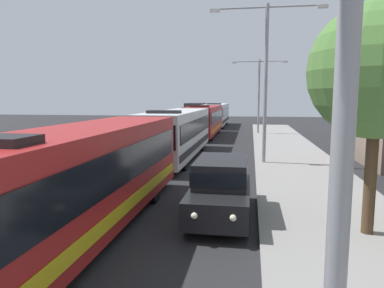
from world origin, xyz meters
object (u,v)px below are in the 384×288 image
at_px(bus_second_in_line, 178,132).
at_px(bus_fourth_in_line, 217,114).
at_px(white_suv, 221,185).
at_px(roadside_tree, 377,72).
at_px(box_truck_oncoming, 195,113).
at_px(streetlamp_far, 259,88).
at_px(bus_middle, 205,120).
at_px(streetlamp_mid, 266,67).
at_px(bus_lead, 83,176).

distance_m(bus_second_in_line, bus_fourth_in_line, 26.53).
relative_size(bus_fourth_in_line, white_suv, 2.54).
bearing_deg(white_suv, roadside_tree, -16.04).
height_order(box_truck_oncoming, streetlamp_far, streetlamp_far).
xyz_separation_m(bus_middle, streetlamp_mid, (5.40, -14.87, 3.89)).
xyz_separation_m(bus_second_in_line, white_suv, (3.70, -10.99, -0.66)).
height_order(streetlamp_far, roadside_tree, streetlamp_far).
bearing_deg(roadside_tree, bus_lead, -172.79).
distance_m(streetlamp_far, roadside_tree, 28.54).
height_order(bus_lead, bus_fourth_in_line, same).
bearing_deg(streetlamp_mid, bus_second_in_line, 165.26).
xyz_separation_m(bus_fourth_in_line, roadside_tree, (7.85, -38.71, 2.86)).
height_order(streetlamp_mid, streetlamp_far, streetlamp_mid).
relative_size(bus_fourth_in_line, roadside_tree, 1.98).
bearing_deg(bus_lead, streetlamp_far, 79.61).
bearing_deg(streetlamp_mid, bus_middle, 109.95).
height_order(box_truck_oncoming, streetlamp_mid, streetlamp_mid).
bearing_deg(bus_middle, white_suv, -81.40).
bearing_deg(box_truck_oncoming, bus_fourth_in_line, -23.98).
bearing_deg(bus_middle, bus_fourth_in_line, 90.00).
bearing_deg(bus_fourth_in_line, streetlamp_mid, -79.07).
distance_m(streetlamp_mid, streetlamp_far, 17.69).
xyz_separation_m(white_suv, roadside_tree, (4.15, -1.19, 3.51)).
bearing_deg(bus_second_in_line, streetlamp_far, 71.63).
height_order(bus_fourth_in_line, box_truck_oncoming, bus_fourth_in_line).
xyz_separation_m(box_truck_oncoming, streetlamp_far, (8.70, -11.74, 3.20)).
bearing_deg(bus_lead, bus_fourth_in_line, 90.00).
height_order(bus_middle, bus_fourth_in_line, same).
relative_size(streetlamp_far, roadside_tree, 1.24).
xyz_separation_m(bus_lead, streetlamp_mid, (5.40, 11.75, 3.89)).
height_order(bus_middle, streetlamp_far, streetlamp_far).
xyz_separation_m(bus_second_in_line, streetlamp_mid, (5.40, -1.42, 3.89)).
relative_size(bus_middle, bus_fourth_in_line, 0.97).
bearing_deg(bus_second_in_line, streetlamp_mid, -14.74).
distance_m(bus_second_in_line, white_suv, 11.61).
bearing_deg(bus_middle, bus_lead, -90.00).
height_order(bus_second_in_line, white_suv, bus_second_in_line).
height_order(bus_fourth_in_line, white_suv, bus_fourth_in_line).
xyz_separation_m(bus_second_in_line, bus_fourth_in_line, (0.00, 26.53, 0.00)).
bearing_deg(white_suv, streetlamp_far, 86.43).
height_order(bus_middle, box_truck_oncoming, bus_middle).
bearing_deg(roadside_tree, box_truck_oncoming, 105.51).
distance_m(box_truck_oncoming, streetlamp_mid, 30.92).
height_order(bus_second_in_line, streetlamp_far, streetlamp_far).
height_order(bus_second_in_line, bus_middle, same).
relative_size(white_suv, streetlamp_far, 0.63).
bearing_deg(streetlamp_mid, bus_lead, -114.67).
relative_size(bus_second_in_line, roadside_tree, 1.97).
distance_m(bus_fourth_in_line, roadside_tree, 39.60).
distance_m(bus_lead, bus_second_in_line, 13.17).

